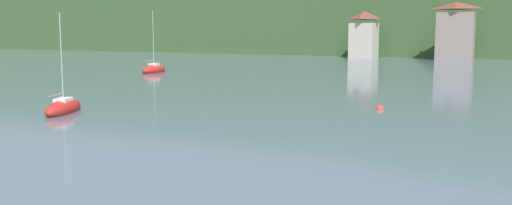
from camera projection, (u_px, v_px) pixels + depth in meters
The scene contains 5 objects.
shore_building_west at pixel (364, 35), 99.98m from camera, with size 4.62×4.82×8.53m.
shore_building_westcentral at pixel (455, 32), 92.36m from camera, with size 6.25×3.73×9.75m.
sailboat_mid_5 at pixel (64, 108), 32.64m from camera, with size 2.87×4.47×6.16m.
sailboat_far_6 at pixel (154, 70), 65.04m from camera, with size 2.32×4.95×7.56m.
mooring_buoy_mid at pixel (380, 109), 34.05m from camera, with size 0.53×0.53×0.53m, color red.
Camera 1 is at (12.05, 25.75, 4.77)m, focal length 38.61 mm.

